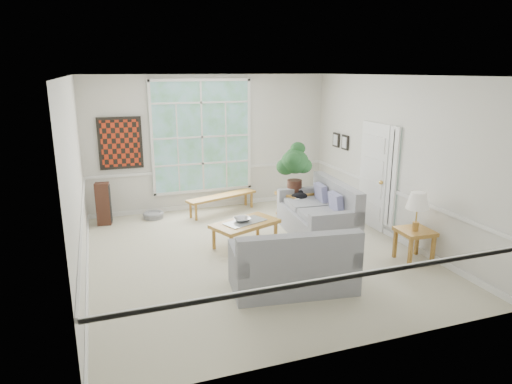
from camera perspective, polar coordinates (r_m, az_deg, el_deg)
floor at (r=7.99m, az=-0.20°, el=-7.74°), size 5.50×6.00×0.01m
ceiling at (r=7.37m, az=-0.22°, el=14.35°), size 5.50×6.00×0.02m
wall_back at (r=10.37m, az=-5.71°, el=6.14°), size 5.50×0.02×3.00m
wall_front at (r=4.90m, az=11.45°, el=-4.14°), size 5.50×0.02×3.00m
wall_left at (r=7.14m, az=-21.53°, el=1.13°), size 0.02×6.00×3.00m
wall_right at (r=8.81m, az=16.96°, el=3.99°), size 0.02×6.00×3.00m
window_back at (r=10.26m, az=-6.77°, el=6.86°), size 2.30×0.08×2.40m
entry_door at (r=9.36m, az=14.41°, el=1.97°), size 0.08×0.90×2.10m
door_sidelight at (r=8.84m, az=16.70°, el=1.72°), size 0.08×0.26×1.90m
wall_art at (r=10.03m, az=-16.59°, el=5.87°), size 0.90×0.06×1.10m
wall_frame_near at (r=10.22m, az=11.03°, el=6.09°), size 0.04×0.26×0.32m
wall_frame_far at (r=10.57m, az=9.94°, el=6.43°), size 0.04×0.26×0.32m
loveseat_right at (r=8.76m, az=7.63°, el=-2.17°), size 1.14×1.99×1.04m
loveseat_front at (r=6.64m, az=4.62°, el=-8.17°), size 1.86×1.14×0.95m
coffee_table at (r=8.27m, az=-1.36°, el=-5.24°), size 1.35×1.05×0.45m
pewter_bowl at (r=8.21m, az=-1.73°, el=-3.43°), size 0.39×0.39×0.09m
window_bench at (r=10.19m, az=-4.26°, el=-1.50°), size 1.69×0.87×0.39m
end_table at (r=9.65m, az=4.90°, el=-1.76°), size 0.79×0.79×0.62m
houseplant at (r=9.41m, az=4.88°, el=3.06°), size 0.87×0.87×1.06m
side_table at (r=8.05m, az=19.12°, el=-6.31°), size 0.56×0.56×0.55m
table_lamp at (r=7.83m, az=19.46°, el=-2.33°), size 0.47×0.47×0.64m
pet_bed at (r=10.07m, az=-12.70°, el=-2.83°), size 0.53×0.53×0.13m
floor_speaker at (r=9.82m, az=-18.55°, el=-1.41°), size 0.30×0.26×0.88m
cat at (r=9.30m, az=5.42°, el=-0.48°), size 0.36×0.26×0.17m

